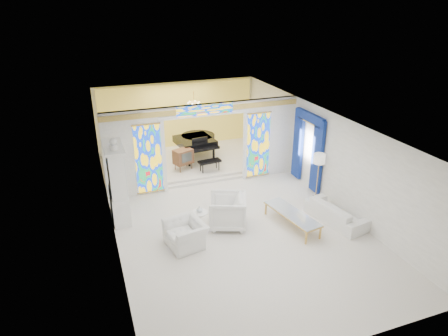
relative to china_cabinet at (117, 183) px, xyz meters
name	(u,v)px	position (x,y,z in m)	size (l,w,h in m)	color
floor	(224,209)	(3.22, -0.60, -1.17)	(12.00, 12.00, 0.00)	beige
ceiling	(224,120)	(3.22, -0.60, 1.83)	(7.00, 12.00, 0.02)	white
wall_back	(178,116)	(3.22, 5.40, 0.33)	(7.00, 0.02, 3.00)	white
wall_front	(337,289)	(3.22, -6.60, 0.33)	(7.00, 0.02, 3.00)	white
wall_left	(108,183)	(-0.28, -0.60, 0.33)	(0.02, 12.00, 3.00)	white
wall_right	(321,152)	(6.72, -0.60, 0.33)	(0.02, 12.00, 3.00)	white
partition_wall	(205,141)	(3.22, 1.40, 0.48)	(7.00, 0.22, 3.00)	white
stained_glass_left	(149,159)	(1.19, 1.29, 0.13)	(0.90, 0.04, 2.40)	gold
stained_glass_right	(258,145)	(5.25, 1.29, 0.13)	(0.90, 0.04, 2.40)	gold
stained_glass_transom	(205,110)	(3.22, 1.29, 1.65)	(2.00, 0.04, 0.34)	gold
alcove_platform	(190,161)	(3.22, 3.50, -1.08)	(6.80, 3.80, 0.18)	beige
gold_curtain_back	(178,117)	(3.22, 5.28, 0.33)	(6.70, 0.10, 2.90)	#F6DC55
chandelier	(194,103)	(3.42, 3.40, 1.38)	(0.48, 0.48, 0.30)	gold
blue_drapes	(308,144)	(6.62, 0.10, 0.41)	(0.14, 1.85, 2.65)	navy
china_cabinet	(117,183)	(0.00, 0.00, 0.00)	(0.56, 1.46, 2.72)	white
armchair_left	(186,234)	(1.52, -2.16, -0.81)	(1.09, 0.95, 0.71)	white
armchair_right	(228,211)	(2.96, -1.61, -0.68)	(1.05, 1.09, 0.99)	white
sofa	(336,212)	(6.17, -2.49, -0.87)	(2.04, 0.80, 0.60)	white
side_table	(200,218)	(2.11, -1.55, -0.78)	(0.54, 0.54, 0.60)	white
vase	(199,209)	(2.11, -1.55, -0.48)	(0.18, 0.18, 0.19)	silver
coffee_table	(292,214)	(4.75, -2.29, -0.75)	(0.98, 2.11, 0.45)	silver
floor_lamp	(319,161)	(6.42, -0.97, 0.21)	(0.40, 0.40, 1.61)	gold
grand_piano	(197,141)	(3.56, 3.63, -0.27)	(1.80, 2.79, 1.07)	black
tv_console	(183,157)	(2.70, 2.57, -0.46)	(0.82, 0.68, 0.81)	brown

